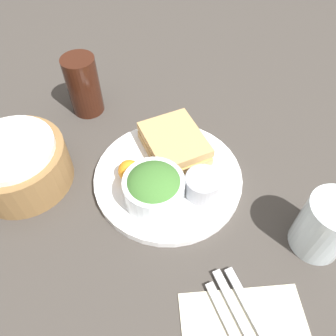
{
  "coord_description": "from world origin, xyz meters",
  "views": [
    {
      "loc": [
        -0.35,
        0.03,
        0.48
      ],
      "look_at": [
        0.0,
        0.0,
        0.04
      ],
      "focal_mm": 35.0,
      "sensor_mm": 36.0,
      "label": 1
    }
  ],
  "objects_px": {
    "sandwich": "(174,143)",
    "knife": "(247,331)",
    "plate": "(168,177)",
    "dressing_cup": "(203,185)",
    "drink_glass": "(84,86)",
    "water_glass": "(325,226)",
    "salad_bowl": "(154,188)",
    "bread_basket": "(18,164)",
    "fork": "(258,325)"
  },
  "relations": [
    {
      "from": "water_glass",
      "to": "salad_bowl",
      "type": "bearing_deg",
      "value": 69.49
    },
    {
      "from": "fork",
      "to": "water_glass",
      "type": "relative_size",
      "value": 1.61
    },
    {
      "from": "plate",
      "to": "knife",
      "type": "height_order",
      "value": "plate"
    },
    {
      "from": "water_glass",
      "to": "sandwich",
      "type": "bearing_deg",
      "value": 45.92
    },
    {
      "from": "knife",
      "to": "sandwich",
      "type": "bearing_deg",
      "value": 174.18
    },
    {
      "from": "dressing_cup",
      "to": "sandwich",
      "type": "bearing_deg",
      "value": 21.44
    },
    {
      "from": "bread_basket",
      "to": "salad_bowl",
      "type": "bearing_deg",
      "value": -107.17
    },
    {
      "from": "salad_bowl",
      "to": "drink_glass",
      "type": "bearing_deg",
      "value": 27.01
    },
    {
      "from": "dressing_cup",
      "to": "knife",
      "type": "bearing_deg",
      "value": -172.58
    },
    {
      "from": "salad_bowl",
      "to": "knife",
      "type": "distance_m",
      "value": 0.24
    },
    {
      "from": "salad_bowl",
      "to": "water_glass",
      "type": "bearing_deg",
      "value": -110.51
    },
    {
      "from": "sandwich",
      "to": "bread_basket",
      "type": "xyz_separation_m",
      "value": [
        -0.03,
        0.27,
        0.01
      ]
    },
    {
      "from": "salad_bowl",
      "to": "drink_glass",
      "type": "relative_size",
      "value": 0.81
    },
    {
      "from": "sandwich",
      "to": "water_glass",
      "type": "distance_m",
      "value": 0.28
    },
    {
      "from": "plate",
      "to": "dressing_cup",
      "type": "height_order",
      "value": "dressing_cup"
    },
    {
      "from": "sandwich",
      "to": "dressing_cup",
      "type": "bearing_deg",
      "value": -158.56
    },
    {
      "from": "plate",
      "to": "bread_basket",
      "type": "relative_size",
      "value": 1.54
    },
    {
      "from": "knife",
      "to": "fork",
      "type": "bearing_deg",
      "value": 90.0
    },
    {
      "from": "dressing_cup",
      "to": "salad_bowl",
      "type": "bearing_deg",
      "value": 94.77
    },
    {
      "from": "salad_bowl",
      "to": "drink_glass",
      "type": "height_order",
      "value": "drink_glass"
    },
    {
      "from": "sandwich",
      "to": "knife",
      "type": "relative_size",
      "value": 0.84
    },
    {
      "from": "dressing_cup",
      "to": "fork",
      "type": "distance_m",
      "value": 0.22
    },
    {
      "from": "sandwich",
      "to": "drink_glass",
      "type": "bearing_deg",
      "value": 49.3
    },
    {
      "from": "fork",
      "to": "water_glass",
      "type": "xyz_separation_m",
      "value": [
        0.12,
        -0.12,
        0.05
      ]
    },
    {
      "from": "salad_bowl",
      "to": "dressing_cup",
      "type": "xyz_separation_m",
      "value": [
        0.01,
        -0.08,
        -0.01
      ]
    },
    {
      "from": "plate",
      "to": "knife",
      "type": "xyz_separation_m",
      "value": [
        -0.26,
        -0.08,
        -0.0
      ]
    },
    {
      "from": "plate",
      "to": "sandwich",
      "type": "bearing_deg",
      "value": -15.77
    },
    {
      "from": "plate",
      "to": "fork",
      "type": "relative_size",
      "value": 1.57
    },
    {
      "from": "plate",
      "to": "salad_bowl",
      "type": "bearing_deg",
      "value": 150.82
    },
    {
      "from": "sandwich",
      "to": "fork",
      "type": "distance_m",
      "value": 0.33
    },
    {
      "from": "sandwich",
      "to": "bread_basket",
      "type": "relative_size",
      "value": 0.86
    },
    {
      "from": "sandwich",
      "to": "knife",
      "type": "xyz_separation_m",
      "value": [
        -0.32,
        -0.07,
        -0.03
      ]
    },
    {
      "from": "sandwich",
      "to": "drink_glass",
      "type": "height_order",
      "value": "drink_glass"
    },
    {
      "from": "drink_glass",
      "to": "fork",
      "type": "xyz_separation_m",
      "value": [
        -0.46,
        -0.26,
        -0.06
      ]
    },
    {
      "from": "sandwich",
      "to": "water_glass",
      "type": "xyz_separation_m",
      "value": [
        -0.2,
        -0.2,
        0.02
      ]
    },
    {
      "from": "knife",
      "to": "water_glass",
      "type": "distance_m",
      "value": 0.19
    },
    {
      "from": "plate",
      "to": "fork",
      "type": "height_order",
      "value": "plate"
    },
    {
      "from": "dressing_cup",
      "to": "drink_glass",
      "type": "height_order",
      "value": "drink_glass"
    },
    {
      "from": "sandwich",
      "to": "knife",
      "type": "height_order",
      "value": "sandwich"
    },
    {
      "from": "dressing_cup",
      "to": "knife",
      "type": "relative_size",
      "value": 0.34
    },
    {
      "from": "sandwich",
      "to": "drink_glass",
      "type": "distance_m",
      "value": 0.23
    },
    {
      "from": "drink_glass",
      "to": "knife",
      "type": "bearing_deg",
      "value": -152.83
    },
    {
      "from": "drink_glass",
      "to": "water_glass",
      "type": "relative_size",
      "value": 1.19
    },
    {
      "from": "plate",
      "to": "dressing_cup",
      "type": "xyz_separation_m",
      "value": [
        -0.04,
        -0.05,
        0.03
      ]
    },
    {
      "from": "water_glass",
      "to": "bread_basket",
      "type": "bearing_deg",
      "value": 71.09
    },
    {
      "from": "fork",
      "to": "drink_glass",
      "type": "bearing_deg",
      "value": -168.65
    },
    {
      "from": "bread_basket",
      "to": "dressing_cup",
      "type": "bearing_deg",
      "value": -101.66
    },
    {
      "from": "sandwich",
      "to": "drink_glass",
      "type": "relative_size",
      "value": 1.19
    },
    {
      "from": "fork",
      "to": "water_glass",
      "type": "height_order",
      "value": "water_glass"
    },
    {
      "from": "plate",
      "to": "salad_bowl",
      "type": "height_order",
      "value": "salad_bowl"
    }
  ]
}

